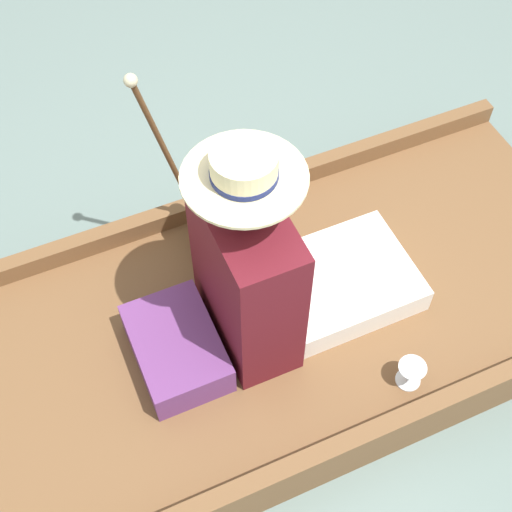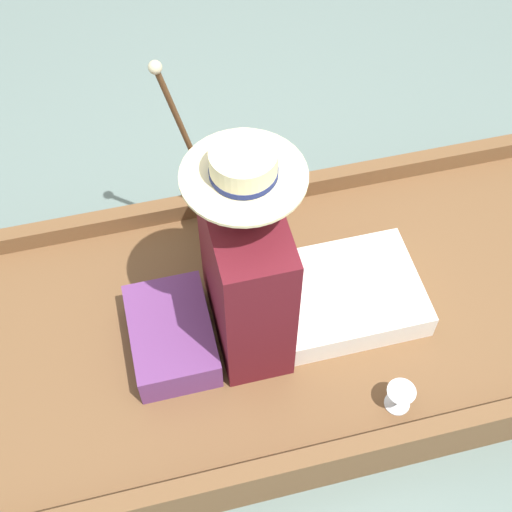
{
  "view_description": "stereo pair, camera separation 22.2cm",
  "coord_description": "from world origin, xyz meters",
  "px_view_note": "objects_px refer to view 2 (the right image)",
  "views": [
    {
      "loc": [
        1.18,
        -0.56,
        2.38
      ],
      "look_at": [
        0.0,
        -0.05,
        0.57
      ],
      "focal_mm": 50.0,
      "sensor_mm": 36.0,
      "label": 1
    },
    {
      "loc": [
        1.25,
        -0.35,
        2.38
      ],
      "look_at": [
        0.0,
        -0.05,
        0.57
      ],
      "focal_mm": 50.0,
      "sensor_mm": 36.0,
      "label": 2
    }
  ],
  "objects_px": {
    "teddy_bear": "(226,212)",
    "walking_cane": "(186,139)",
    "wine_glass": "(400,395)",
    "seated_person": "(272,271)"
  },
  "relations": [
    {
      "from": "walking_cane",
      "to": "teddy_bear",
      "type": "bearing_deg",
      "value": 45.27
    },
    {
      "from": "walking_cane",
      "to": "seated_person",
      "type": "bearing_deg",
      "value": 20.34
    },
    {
      "from": "seated_person",
      "to": "teddy_bear",
      "type": "relative_size",
      "value": 2.23
    },
    {
      "from": "seated_person",
      "to": "wine_glass",
      "type": "distance_m",
      "value": 0.58
    },
    {
      "from": "walking_cane",
      "to": "wine_glass",
      "type": "bearing_deg",
      "value": 29.47
    },
    {
      "from": "seated_person",
      "to": "walking_cane",
      "type": "relative_size",
      "value": 1.07
    },
    {
      "from": "wine_glass",
      "to": "walking_cane",
      "type": "bearing_deg",
      "value": -150.53
    },
    {
      "from": "seated_person",
      "to": "wine_glass",
      "type": "height_order",
      "value": "seated_person"
    },
    {
      "from": "teddy_bear",
      "to": "walking_cane",
      "type": "xyz_separation_m",
      "value": [
        -0.1,
        -0.1,
        0.3
      ]
    },
    {
      "from": "teddy_bear",
      "to": "walking_cane",
      "type": "relative_size",
      "value": 0.48
    }
  ]
}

